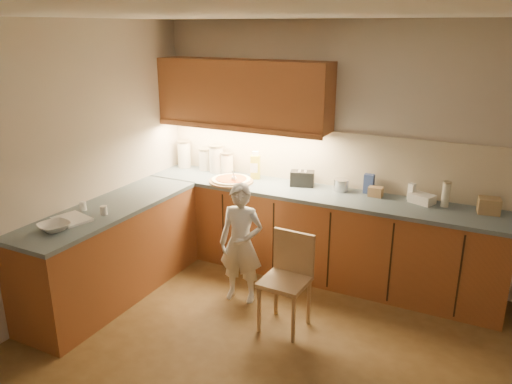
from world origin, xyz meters
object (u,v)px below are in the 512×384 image
Objects in this scene: oil_jug at (255,166)px; wooden_chair at (288,274)px; pizza_on_board at (231,180)px; child at (241,243)px; toaster at (302,178)px.

wooden_chair is at bearing -51.92° from oil_jug.
child is at bearing -54.68° from pizza_on_board.
pizza_on_board is 0.41× the size of child.
wooden_chair is at bearing -90.36° from toaster.
child is at bearing -120.67° from toaster.
pizza_on_board is 0.77m from toaster.
pizza_on_board is 1.72× the size of toaster.
pizza_on_board is 1.48m from wooden_chair.
oil_jug is (0.17, 0.24, 0.12)m from pizza_on_board.
child is at bearing 162.99° from wooden_chair.
toaster is at bearing 67.88° from child.
child is 0.61m from wooden_chair.
toaster is (0.73, 0.23, 0.06)m from pizza_on_board.
toaster is at bearing -1.09° from oil_jug.
child is 1.12m from oil_jug.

